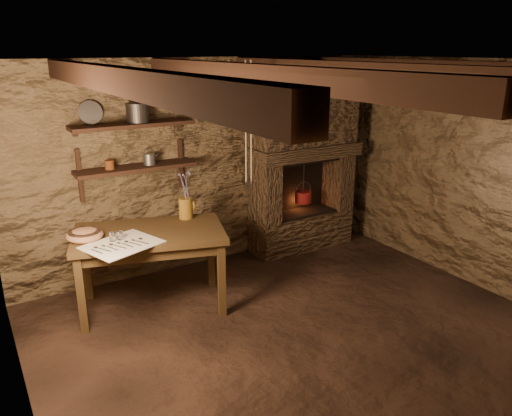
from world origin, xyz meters
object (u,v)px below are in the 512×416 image
stoneware_jug (186,198)px  iron_stockpot (138,114)px  wooden_bowl (85,235)px  red_pot (303,196)px  work_table (152,266)px

stoneware_jug → iron_stockpot: (-0.29, 0.44, 0.83)m
stoneware_jug → wooden_bowl: stoneware_jug is taller
iron_stockpot → red_pot: (2.03, -0.12, -1.15)m
work_table → iron_stockpot: bearing=91.8°
red_pot → stoneware_jug: bearing=-169.6°
work_table → stoneware_jug: stoneware_jug is taller
work_table → red_pot: 2.26m
work_table → stoneware_jug: bearing=37.0°
iron_stockpot → red_pot: iron_stockpot is taller
wooden_bowl → work_table: bearing=-9.3°
wooden_bowl → iron_stockpot: bearing=34.3°
work_table → stoneware_jug: size_ratio=3.22×
wooden_bowl → iron_stockpot: iron_stockpot is taller
work_table → wooden_bowl: size_ratio=4.77×
iron_stockpot → work_table: bearing=-105.5°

